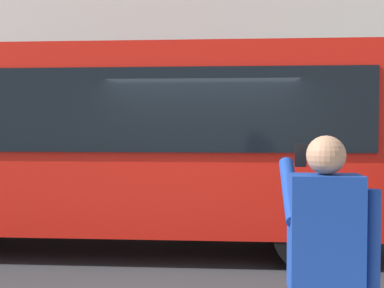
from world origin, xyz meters
The scene contains 3 objects.
ground_plane centered at (0.00, 0.00, 0.00)m, with size 60.00×60.00×0.00m, color #2B2B2D.
red_bus centered at (1.61, -0.62, 1.68)m, with size 9.05×2.54×3.08m.
pedestrian_photographer centered at (-0.90, 4.28, 1.14)m, with size 0.53×0.52×1.70m.
Camera 1 is at (-0.37, 7.19, 1.91)m, focal length 47.89 mm.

